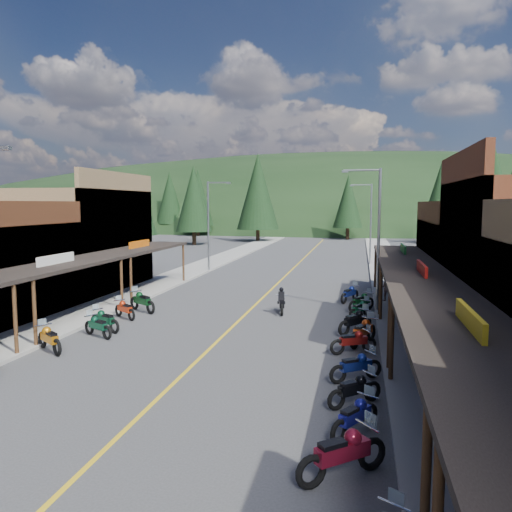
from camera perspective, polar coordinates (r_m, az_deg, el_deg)
The scene contains 37 objects.
ground at distance 22.11m, azimuth -4.70°, elevation -9.95°, with size 220.00×220.00×0.00m, color #38383A.
centerline at distance 41.27m, azimuth 3.21°, elevation -2.45°, with size 0.15×90.00×0.01m, color gold.
sidewalk_west at distance 43.41m, azimuth -8.23°, elevation -2.00°, with size 3.40×94.00×0.15m, color gray.
sidewalk_east at distance 40.90m, azimuth 15.36°, elevation -2.64°, with size 3.40×94.00×0.15m, color gray.
shop_west_3 at distance 37.47m, azimuth -20.25°, elevation 1.73°, with size 10.90×10.20×8.20m.
shop_east_3 at distance 32.78m, azimuth 25.27°, elevation -0.76°, with size 10.90×10.20×6.20m.
streetlight_1 at distance 44.36m, azimuth -5.30°, elevation 3.90°, with size 2.16×0.18×8.00m.
streetlight_2 at distance 28.43m, azimuth 13.56°, elevation 2.60°, with size 2.16×0.18×8.00m.
streetlight_3 at distance 50.41m, azimuth 12.82°, elevation 4.03°, with size 2.16×0.18×8.00m.
ridge_hill at distance 155.61m, azimuth 9.57°, elevation 3.68°, with size 310.00×140.00×60.00m, color black.
pine_0 at distance 94.39m, azimuth -17.52°, elevation 5.98°, with size 5.04×5.04×11.00m.
pine_1 at distance 95.25m, azimuth -6.65°, elevation 6.66°, with size 5.88×5.88×12.50m.
pine_2 at distance 80.03m, azimuth 0.21°, elevation 7.38°, with size 6.72×6.72×14.00m.
pine_3 at distance 86.40m, azimuth 10.48°, elevation 6.18°, with size 5.04×5.04×11.00m.
pine_4 at distance 81.26m, azimuth 20.37°, elevation 6.45°, with size 5.88×5.88×12.50m.
pine_7 at distance 103.63m, azimuth -9.82°, elevation 6.56°, with size 5.88×5.88×12.50m.
pine_8 at distance 66.58m, azimuth -13.21°, elevation 5.77°, with size 4.48×4.48×10.00m.
pine_10 at distance 74.38m, azimuth -7.13°, elevation 6.51°, with size 5.38×5.38×11.60m.
pine_11 at distance 60.02m, azimuth 25.39°, elevation 6.50°, with size 5.82×5.82×12.40m.
bike_west_6 at distance 22.36m, azimuth -22.56°, elevation -8.57°, with size 0.72×2.17×1.24m, color #BE6E0D, non-canonical shape.
bike_west_7 at distance 24.03m, azimuth -17.63°, elevation -7.51°, with size 0.66×1.99×1.14m, color #0C3F28, non-canonical shape.
bike_west_8 at distance 24.98m, azimuth -16.93°, elevation -6.90°, with size 0.70×2.11×1.20m, color #0C3F25, non-canonical shape.
bike_west_9 at distance 27.38m, azimuth -14.78°, elevation -5.79°, with size 0.66×1.98×1.13m, color red, non-canonical shape.
bike_west_10 at distance 28.80m, azimuth -12.88°, elevation -4.95°, with size 0.78×2.35×1.34m, color #0B3816, non-canonical shape.
bike_east_3 at distance 11.91m, azimuth 9.87°, elevation -21.06°, with size 0.78×2.33×1.33m, color maroon, non-canonical shape.
bike_east_4 at distance 13.93m, azimuth 11.27°, elevation -17.36°, with size 0.66×1.99×1.14m, color navy, non-canonical shape.
bike_east_5 at distance 15.76m, azimuth 11.23°, elevation -14.58°, with size 0.65×1.95×1.11m, color black, non-canonical shape.
bike_east_6 at distance 17.79m, azimuth 11.36°, elevation -12.10°, with size 0.67×2.02×1.15m, color navy, non-canonical shape.
bike_east_7 at distance 20.83m, azimuth 11.07°, elevation -9.42°, with size 0.66×1.98×1.13m, color maroon, non-canonical shape.
bike_east_8 at distance 22.16m, azimuth 12.15°, elevation -8.28°, with size 0.76×2.28×1.30m, color #B73B0D, non-canonical shape.
bike_east_9 at distance 23.99m, azimuth 11.29°, elevation -7.19°, with size 0.75×2.24×1.28m, color black, non-canonical shape.
bike_east_10 at distance 27.12m, azimuth 11.81°, elevation -5.86°, with size 0.64×1.92×1.10m, color #0D4124, non-canonical shape.
bike_east_11 at distance 28.97m, azimuth 11.96°, elevation -5.01°, with size 0.70×2.10×1.20m, color #0B3B19, non-canonical shape.
bike_east_12 at distance 31.41m, azimuth 10.66°, elevation -4.15°, with size 0.69×2.06×1.18m, color navy, non-canonical shape.
rider_on_bike at distance 27.78m, azimuth 2.96°, elevation -5.34°, with size 0.99×2.07×1.51m.
pedestrian_east_a at distance 14.43m, azimuth 21.72°, elevation -15.14°, with size 0.60×0.39×1.63m, color black.
pedestrian_east_b at distance 31.54m, azimuth 14.67°, elevation -3.50°, with size 0.80×0.46×1.64m, color brown.
Camera 1 is at (6.08, -20.37, 6.07)m, focal length 35.00 mm.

